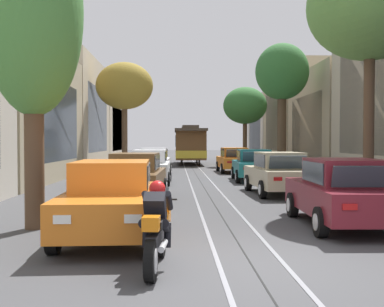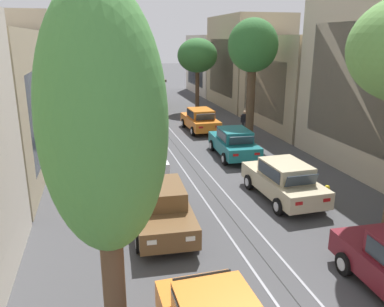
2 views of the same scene
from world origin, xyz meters
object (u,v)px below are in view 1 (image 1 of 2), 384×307
(motorcycle_with_rider, at_px, (157,227))
(parked_car_beige_second_right, at_px, (278,173))
(pedestrian_on_left_pavement, at_px, (282,159))
(parked_car_orange_fourth_right, at_px, (234,160))
(street_tree_kerb_right_second, at_px, (282,74))
(parked_car_teal_mid_right, at_px, (253,165))
(street_tree_kerb_right_mid, at_px, (245,106))
(parked_car_orange_near_left, at_px, (112,199))
(street_tree_kerb_left_second, at_px, (124,87))
(parked_car_white_mid_left, at_px, (150,166))
(cable_car_trolley, at_px, (190,145))
(street_tree_kerb_left_near, at_px, (33,15))
(parked_car_brown_second_left, at_px, (135,176))
(fire_hydrant, at_px, (322,185))
(street_tree_kerb_right_near, at_px, (370,7))
(parked_car_white_fourth_left, at_px, (154,161))
(parked_car_maroon_near_right, at_px, (343,192))

(motorcycle_with_rider, bearing_deg, parked_car_beige_second_right, 67.94)
(motorcycle_with_rider, bearing_deg, pedestrian_on_left_pavement, 72.36)
(parked_car_orange_fourth_right, height_order, street_tree_kerb_right_second, street_tree_kerb_right_second)
(parked_car_teal_mid_right, xyz_separation_m, street_tree_kerb_right_mid, (1.71, 14.49, 4.02))
(parked_car_orange_near_left, height_order, pedestrian_on_left_pavement, pedestrian_on_left_pavement)
(parked_car_teal_mid_right, bearing_deg, street_tree_kerb_left_second, 130.26)
(parked_car_white_mid_left, bearing_deg, parked_car_beige_second_right, -43.24)
(street_tree_kerb_left_second, bearing_deg, cable_car_trolley, 60.81)
(parked_car_teal_mid_right, bearing_deg, cable_car_trolley, 98.91)
(street_tree_kerb_left_near, height_order, street_tree_kerb_left_second, street_tree_kerb_left_second)
(street_tree_kerb_right_mid, distance_m, motorcycle_with_rider, 31.56)
(parked_car_orange_near_left, bearing_deg, parked_car_orange_fourth_right, 76.10)
(parked_car_beige_second_right, relative_size, street_tree_kerb_right_second, 0.59)
(parked_car_white_mid_left, height_order, motorcycle_with_rider, parked_car_white_mid_left)
(parked_car_orange_near_left, xyz_separation_m, street_tree_kerb_left_second, (-2.14, 22.50, 4.87))
(pedestrian_on_left_pavement, bearing_deg, parked_car_white_mid_left, -140.69)
(parked_car_brown_second_left, xyz_separation_m, fire_hydrant, (6.56, 0.39, -0.38))
(street_tree_kerb_left_second, xyz_separation_m, street_tree_kerb_right_near, (9.19, -18.35, 0.29))
(parked_car_white_fourth_left, xyz_separation_m, street_tree_kerb_left_near, (-1.92, -17.19, 4.03))
(parked_car_teal_mid_right, distance_m, street_tree_kerb_left_near, 15.13)
(parked_car_beige_second_right, bearing_deg, street_tree_kerb_left_near, -136.32)
(motorcycle_with_rider, bearing_deg, cable_car_trolley, 87.39)
(parked_car_orange_fourth_right, distance_m, street_tree_kerb_right_mid, 9.18)
(parked_car_white_fourth_left, height_order, pedestrian_on_left_pavement, pedestrian_on_left_pavement)
(parked_car_teal_mid_right, relative_size, street_tree_kerb_right_near, 0.58)
(parked_car_beige_second_right, bearing_deg, parked_car_orange_fourth_right, 90.59)
(parked_car_orange_near_left, relative_size, parked_car_white_mid_left, 1.01)
(parked_car_orange_near_left, distance_m, parked_car_beige_second_right, 9.35)
(street_tree_kerb_left_second, xyz_separation_m, fire_hydrant, (8.63, -15.70, -5.25))
(parked_car_beige_second_right, relative_size, parked_car_teal_mid_right, 1.00)
(street_tree_kerb_right_mid, bearing_deg, fire_hydrant, -91.11)
(parked_car_brown_second_left, bearing_deg, street_tree_kerb_right_near, -17.60)
(street_tree_kerb_right_near, distance_m, street_tree_kerb_right_mid, 24.20)
(pedestrian_on_left_pavement, distance_m, fire_hydrant, 12.12)
(fire_hydrant, bearing_deg, street_tree_kerb_right_near, -78.16)
(parked_car_teal_mid_right, height_order, motorcycle_with_rider, parked_car_teal_mid_right)
(parked_car_orange_near_left, xyz_separation_m, parked_car_white_fourth_left, (0.03, 18.27, 0.00))
(parked_car_beige_second_right, xyz_separation_m, street_tree_kerb_right_near, (1.90, -3.66, 5.16))
(parked_car_teal_mid_right, relative_size, street_tree_kerb_left_near, 0.61)
(parked_car_orange_near_left, distance_m, motorcycle_with_rider, 2.61)
(cable_car_trolley, distance_m, pedestrian_on_left_pavement, 13.13)
(parked_car_orange_near_left, xyz_separation_m, motorcycle_with_rider, (1.01, -2.40, -0.15))
(parked_car_beige_second_right, distance_m, street_tree_kerb_left_second, 17.11)
(parked_car_maroon_near_right, height_order, street_tree_kerb_left_second, street_tree_kerb_left_second)
(street_tree_kerb_right_mid, xyz_separation_m, pedestrian_on_left_pavement, (0.86, -9.48, -3.93))
(parked_car_orange_fourth_right, xyz_separation_m, street_tree_kerb_right_mid, (1.89, 8.03, 4.02))
(parked_car_maroon_near_right, bearing_deg, street_tree_kerb_right_second, 82.41)
(parked_car_white_fourth_left, bearing_deg, street_tree_kerb_right_mid, 55.63)
(parked_car_maroon_near_right, distance_m, parked_car_orange_fourth_right, 19.15)
(parked_car_beige_second_right, relative_size, cable_car_trolley, 0.48)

